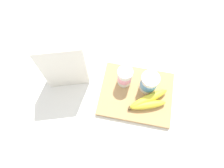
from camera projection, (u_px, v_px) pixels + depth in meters
ground_plane at (136, 95)px, 0.92m from camera, size 2.40×2.40×0.00m
cutting_board at (136, 94)px, 0.91m from camera, size 0.32×0.26×0.02m
cereal_box at (64, 63)px, 0.83m from camera, size 0.20×0.13×0.27m
yogurt_cup_front at (125, 77)px, 0.88m from camera, size 0.06×0.06×0.10m
yogurt_cup_back at (149, 83)px, 0.87m from camera, size 0.08×0.08×0.10m
banana_bunch at (148, 101)px, 0.87m from camera, size 0.17×0.14×0.04m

